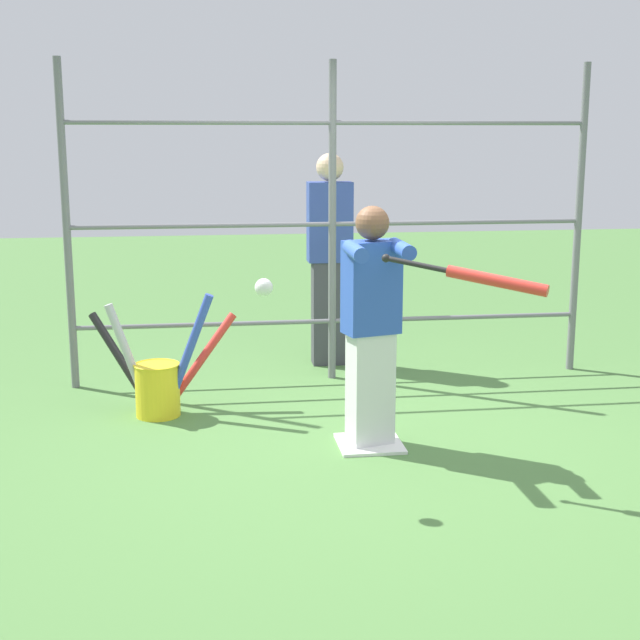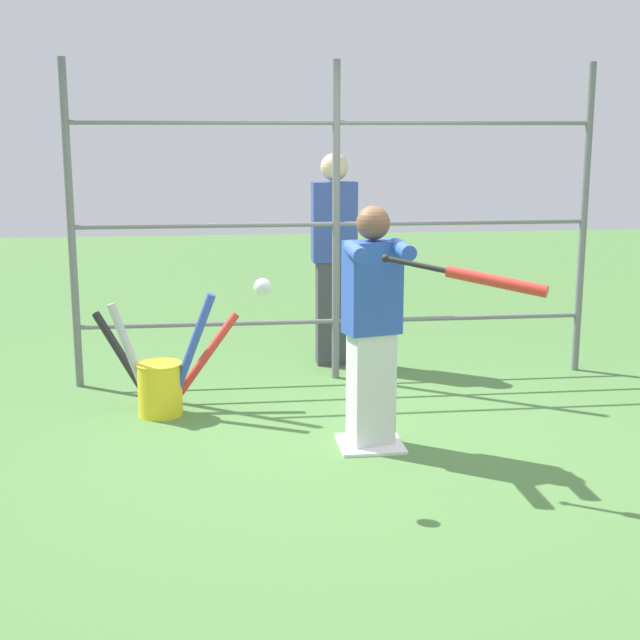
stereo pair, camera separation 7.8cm
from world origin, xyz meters
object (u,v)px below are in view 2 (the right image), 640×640
object	(u,v)px
softball_in_flight	(263,287)
bystander_behind_fence	(334,256)
bat_bucket	(161,381)
baseball_bat_swinging	(482,278)
batter	(372,320)

from	to	relation	value
softball_in_flight	bystander_behind_fence	world-z (taller)	bystander_behind_fence
softball_in_flight	bat_bucket	bearing A→B (deg)	-65.81
bat_bucket	bystander_behind_fence	distance (m)	1.98
bat_bucket	bystander_behind_fence	size ratio (longest dim) A/B	0.61
baseball_bat_swinging	bystander_behind_fence	bearing A→B (deg)	-81.47
batter	bystander_behind_fence	distance (m)	2.07
baseball_bat_swinging	bat_bucket	size ratio (longest dim) A/B	0.74
softball_in_flight	baseball_bat_swinging	bearing A→B (deg)	175.11
batter	softball_in_flight	size ratio (longest dim) A/B	15.67
baseball_bat_swinging	softball_in_flight	distance (m)	1.17
softball_in_flight	bystander_behind_fence	distance (m)	2.77
batter	bystander_behind_fence	world-z (taller)	bystander_behind_fence
softball_in_flight	bat_bucket	world-z (taller)	softball_in_flight
bat_bucket	batter	bearing A→B (deg)	148.28
baseball_bat_swinging	bystander_behind_fence	world-z (taller)	bystander_behind_fence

